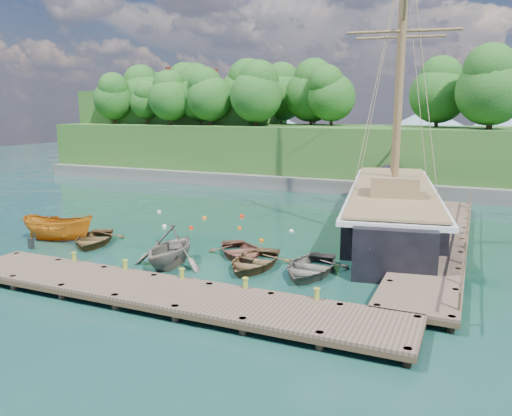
# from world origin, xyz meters

# --- Properties ---
(ground) EXTENTS (160.00, 160.00, 0.00)m
(ground) POSITION_xyz_m (0.00, 0.00, 0.00)
(ground) COLOR #113428
(ground) RESTS_ON ground
(dock_near) EXTENTS (20.00, 3.20, 1.10)m
(dock_near) POSITION_xyz_m (2.00, -6.50, 0.43)
(dock_near) COLOR #4A392E
(dock_near) RESTS_ON ground
(dock_east) EXTENTS (3.20, 24.00, 1.10)m
(dock_east) POSITION_xyz_m (11.50, 7.00, 0.43)
(dock_east) COLOR #4A392E
(dock_east) RESTS_ON ground
(bollard_0) EXTENTS (0.26, 0.26, 0.45)m
(bollard_0) POSITION_xyz_m (-4.00, -5.10, 0.00)
(bollard_0) COLOR olive
(bollard_0) RESTS_ON ground
(bollard_1) EXTENTS (0.26, 0.26, 0.45)m
(bollard_1) POSITION_xyz_m (-1.00, -5.10, 0.00)
(bollard_1) COLOR olive
(bollard_1) RESTS_ON ground
(bollard_2) EXTENTS (0.26, 0.26, 0.45)m
(bollard_2) POSITION_xyz_m (2.00, -5.10, 0.00)
(bollard_2) COLOR olive
(bollard_2) RESTS_ON ground
(bollard_3) EXTENTS (0.26, 0.26, 0.45)m
(bollard_3) POSITION_xyz_m (5.00, -5.10, 0.00)
(bollard_3) COLOR olive
(bollard_3) RESTS_ON ground
(bollard_4) EXTENTS (0.26, 0.26, 0.45)m
(bollard_4) POSITION_xyz_m (8.00, -5.10, 0.00)
(bollard_4) COLOR olive
(bollard_4) RESTS_ON ground
(rowboat_0) EXTENTS (4.34, 4.94, 0.85)m
(rowboat_0) POSITION_xyz_m (-6.91, -0.55, 0.00)
(rowboat_0) COLOR #513B1F
(rowboat_0) RESTS_ON ground
(rowboat_1) EXTENTS (3.99, 4.51, 2.21)m
(rowboat_1) POSITION_xyz_m (-0.51, -2.23, 0.00)
(rowboat_1) COLOR slate
(rowboat_1) RESTS_ON ground
(rowboat_2) EXTENTS (3.12, 4.34, 0.90)m
(rowboat_2) POSITION_xyz_m (3.44, -0.80, 0.00)
(rowboat_2) COLOR brown
(rowboat_2) RESTS_ON ground
(rowboat_3) EXTENTS (3.24, 4.49, 0.92)m
(rowboat_3) POSITION_xyz_m (6.29, -0.62, 0.00)
(rowboat_3) COLOR #59544B
(rowboat_3) RESTS_ON ground
(rowboat_4) EXTENTS (4.85, 4.95, 0.84)m
(rowboat_4) POSITION_xyz_m (2.06, 0.57, 0.00)
(rowboat_4) COLOR brown
(rowboat_4) RESTS_ON ground
(motorboat_orange) EXTENTS (4.80, 2.56, 1.76)m
(motorboat_orange) POSITION_xyz_m (-9.31, -0.77, 0.00)
(motorboat_orange) COLOR orange
(motorboat_orange) RESTS_ON ground
(cabin_boat_white) EXTENTS (3.57, 5.14, 1.86)m
(cabin_boat_white) POSITION_xyz_m (10.00, 1.36, 0.00)
(cabin_boat_white) COLOR white
(cabin_boat_white) RESTS_ON ground
(schooner) EXTENTS (8.74, 28.93, 21.55)m
(schooner) POSITION_xyz_m (8.34, 10.56, 1.20)
(schooner) COLOR black
(schooner) RESTS_ON ground
(mooring_buoy_0) EXTENTS (0.33, 0.33, 0.33)m
(mooring_buoy_0) POSITION_xyz_m (-5.59, 4.76, 0.00)
(mooring_buoy_0) COLOR silver
(mooring_buoy_0) RESTS_ON ground
(mooring_buoy_1) EXTENTS (0.30, 0.30, 0.30)m
(mooring_buoy_1) POSITION_xyz_m (-3.74, 5.12, 0.00)
(mooring_buoy_1) COLOR red
(mooring_buoy_1) RESTS_ON ground
(mooring_buoy_2) EXTENTS (0.29, 0.29, 0.29)m
(mooring_buoy_2) POSITION_xyz_m (-0.75, 6.31, 0.00)
(mooring_buoy_2) COLOR #E24A02
(mooring_buoy_2) RESTS_ON ground
(mooring_buoy_3) EXTENTS (0.28, 0.28, 0.28)m
(mooring_buoy_3) POSITION_xyz_m (2.63, 6.98, 0.00)
(mooring_buoy_3) COLOR white
(mooring_buoy_3) RESTS_ON ground
(mooring_buoy_4) EXTENTS (0.35, 0.35, 0.35)m
(mooring_buoy_4) POSITION_xyz_m (-4.41, 8.09, 0.00)
(mooring_buoy_4) COLOR #E75A11
(mooring_buoy_4) RESTS_ON ground
(mooring_buoy_5) EXTENTS (0.35, 0.35, 0.35)m
(mooring_buoy_5) POSITION_xyz_m (-2.22, 9.76, 0.00)
(mooring_buoy_5) COLOR #F61D00
(mooring_buoy_5) RESTS_ON ground
(mooring_buoy_6) EXTENTS (0.33, 0.33, 0.33)m
(mooring_buoy_6) POSITION_xyz_m (-8.70, 8.65, 0.00)
(mooring_buoy_6) COLOR silver
(mooring_buoy_6) RESTS_ON ground
(mooring_buoy_7) EXTENTS (0.29, 0.29, 0.29)m
(mooring_buoy_7) POSITION_xyz_m (1.80, 4.03, 0.00)
(mooring_buoy_7) COLOR #E45B00
(mooring_buoy_7) RESTS_ON ground
(headland) EXTENTS (51.00, 19.31, 12.90)m
(headland) POSITION_xyz_m (-12.88, 31.36, 5.54)
(headland) COLOR #474744
(headland) RESTS_ON ground
(distant_ridge) EXTENTS (117.00, 40.00, 10.00)m
(distant_ridge) POSITION_xyz_m (4.30, 70.00, 4.35)
(distant_ridge) COLOR #728CA5
(distant_ridge) RESTS_ON ground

